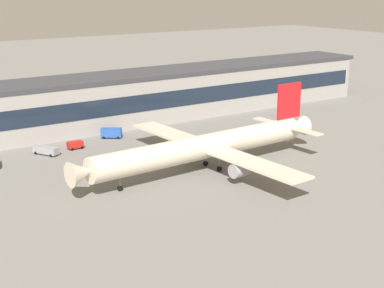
{
  "coord_description": "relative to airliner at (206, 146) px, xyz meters",
  "views": [
    {
      "loc": [
        -76.36,
        -92.35,
        38.91
      ],
      "look_at": [
        -9.25,
        6.84,
        5.0
      ],
      "focal_mm": 54.14,
      "sensor_mm": 36.0,
      "label": 1
    }
  ],
  "objects": [
    {
      "name": "airliner",
      "position": [
        0.0,
        0.0,
        0.0
      ],
      "size": [
        61.57,
        53.0,
        16.12
      ],
      "color": "beige",
      "rests_on": "ground_plane"
    },
    {
      "name": "terminal_building",
      "position": [
        8.32,
        47.28,
        1.78
      ],
      "size": [
        162.98,
        16.9,
        14.04
      ],
      "color": "#9E9993",
      "rests_on": "ground_plane"
    },
    {
      "name": "crew_van",
      "position": [
        -5.07,
        34.87,
        -3.8
      ],
      "size": [
        5.51,
        4.8,
        2.55
      ],
      "color": "#2651A5",
      "rests_on": "ground_plane"
    },
    {
      "name": "belt_loader",
      "position": [
        -24.12,
        29.87,
        -4.11
      ],
      "size": [
        4.8,
        6.58,
        1.95
      ],
      "color": "gray",
      "rests_on": "ground_plane"
    },
    {
      "name": "ground_plane",
      "position": [
        8.32,
        -2.89,
        -5.26
      ],
      "size": [
        600.0,
        600.0,
        0.0
      ],
      "primitive_type": "plane",
      "color": "slate"
    },
    {
      "name": "baggage_tug",
      "position": [
        -16.56,
        30.72,
        -4.18
      ],
      "size": [
        3.69,
        2.25,
        1.85
      ],
      "color": "red",
      "rests_on": "ground_plane"
    }
  ]
}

